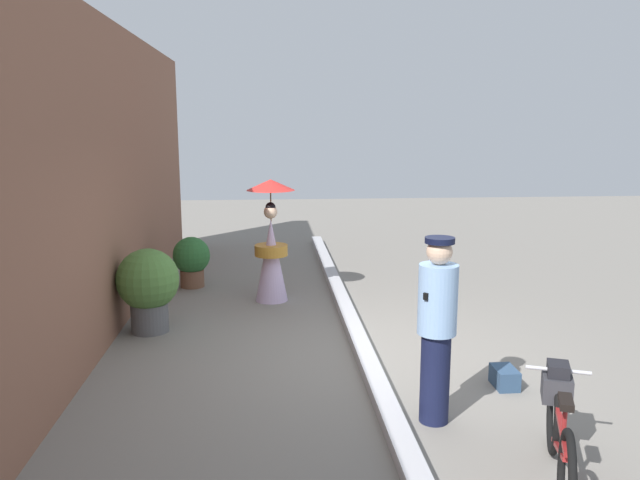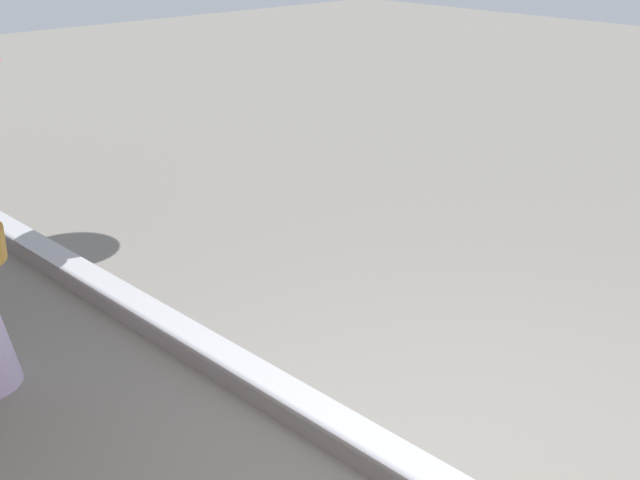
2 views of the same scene
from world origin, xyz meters
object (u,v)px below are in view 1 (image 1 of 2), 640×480
Objects in this scene: person_officer at (437,326)px; backpack_on_pavement at (505,377)px; person_with_parasol at (271,243)px; potted_plant_small at (150,285)px; bicycle_near_officer at (559,428)px; potted_plant_by_door at (192,259)px.

person_officer is 5.09× the size of backpack_on_pavement.
person_with_parasol reaches higher than potted_plant_small.
person_officer is at bearing -132.51° from potted_plant_small.
backpack_on_pavement is (1.65, -0.25, -0.32)m from bicycle_near_officer.
bicycle_near_officer is 1.00× the size of person_officer.
potted_plant_small is (2.71, 2.95, -0.28)m from person_officer.
bicycle_near_officer is 5.07× the size of backpack_on_pavement.
bicycle_near_officer is at bearing 171.42° from backpack_on_pavement.
potted_plant_by_door is at bearing 28.69° from person_officer.
potted_plant_by_door reaches higher than backpack_on_pavement.
person_with_parasol is at bearing 34.85° from backpack_on_pavement.
person_with_parasol reaches higher than bicycle_near_officer.
person_with_parasol is at bearing 19.47° from person_officer.
bicycle_near_officer is 0.92× the size of person_with_parasol.
bicycle_near_officer is 5.17m from potted_plant_small.
backpack_on_pavement is at bearing -117.92° from potted_plant_small.
bicycle_near_officer is 2.03× the size of potted_plant_by_door.
backpack_on_pavement is at bearing -139.74° from potted_plant_by_door.
person_officer is 4.02m from potted_plant_small.
potted_plant_by_door is (0.91, 1.27, -0.41)m from person_with_parasol.
person_officer is at bearing -151.31° from potted_plant_by_door.
person_with_parasol is (4.99, 2.07, 0.45)m from bicycle_near_officer.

